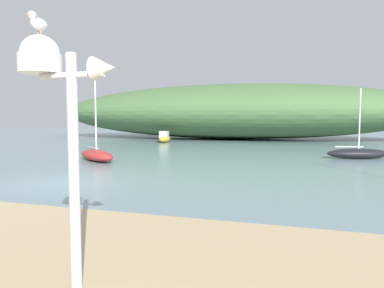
{
  "coord_description": "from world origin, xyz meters",
  "views": [
    {
      "loc": [
        7.42,
        -9.77,
        2.12
      ],
      "look_at": [
        3.46,
        3.45,
        1.13
      ],
      "focal_mm": 32.0,
      "sensor_mm": 36.0,
      "label": 1
    }
  ],
  "objects_px": {
    "seagull_on_radar": "(38,22)",
    "sailboat_near_shore": "(96,155)",
    "motorboat_mid_channel": "(165,138)",
    "mast_structure": "(53,83)",
    "sailboat_west_reach": "(358,153)"
  },
  "relations": [
    {
      "from": "seagull_on_radar",
      "to": "sailboat_near_shore",
      "type": "height_order",
      "value": "sailboat_near_shore"
    },
    {
      "from": "motorboat_mid_channel",
      "to": "sailboat_near_shore",
      "type": "bearing_deg",
      "value": -83.15
    },
    {
      "from": "mast_structure",
      "to": "motorboat_mid_channel",
      "type": "xyz_separation_m",
      "value": [
        -8.86,
        26.22,
        -2.12
      ]
    },
    {
      "from": "seagull_on_radar",
      "to": "sailboat_west_reach",
      "type": "bearing_deg",
      "value": 70.17
    },
    {
      "from": "motorboat_mid_channel",
      "to": "sailboat_near_shore",
      "type": "relative_size",
      "value": 0.69
    },
    {
      "from": "mast_structure",
      "to": "sailboat_near_shore",
      "type": "xyz_separation_m",
      "value": [
        -7.18,
        12.17,
        -2.23
      ]
    },
    {
      "from": "mast_structure",
      "to": "sailboat_near_shore",
      "type": "distance_m",
      "value": 14.3
    },
    {
      "from": "seagull_on_radar",
      "to": "sailboat_west_reach",
      "type": "distance_m",
      "value": 18.21
    },
    {
      "from": "sailboat_near_shore",
      "to": "motorboat_mid_channel",
      "type": "bearing_deg",
      "value": 96.85
    },
    {
      "from": "sailboat_near_shore",
      "to": "sailboat_west_reach",
      "type": "bearing_deg",
      "value": 19.83
    },
    {
      "from": "sailboat_near_shore",
      "to": "mast_structure",
      "type": "bearing_deg",
      "value": -59.47
    },
    {
      "from": "seagull_on_radar",
      "to": "sailboat_near_shore",
      "type": "xyz_separation_m",
      "value": [
        -7.01,
        12.19,
        -2.89
      ]
    },
    {
      "from": "sailboat_west_reach",
      "to": "sailboat_near_shore",
      "type": "relative_size",
      "value": 0.85
    },
    {
      "from": "seagull_on_radar",
      "to": "motorboat_mid_channel",
      "type": "relative_size",
      "value": 0.11
    },
    {
      "from": "mast_structure",
      "to": "sailboat_near_shore",
      "type": "bearing_deg",
      "value": 120.53
    }
  ]
}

